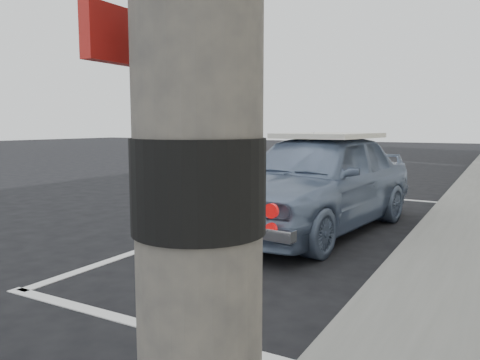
# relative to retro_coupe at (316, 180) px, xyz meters

# --- Properties ---
(ground) EXTENTS (80.00, 80.00, 0.00)m
(ground) POSITION_rel_retro_coupe_xyz_m (-0.48, -3.17, -0.70)
(ground) COLOR black
(ground) RESTS_ON ground
(pline_rear) EXTENTS (3.00, 0.12, 0.01)m
(pline_rear) POSITION_rel_retro_coupe_xyz_m (0.02, -3.67, -0.70)
(pline_rear) COLOR silver
(pline_rear) RESTS_ON ground
(pline_front) EXTENTS (3.00, 0.12, 0.01)m
(pline_front) POSITION_rel_retro_coupe_xyz_m (0.02, 3.33, -0.70)
(pline_front) COLOR silver
(pline_front) RESTS_ON ground
(pline_side) EXTENTS (0.12, 7.00, 0.01)m
(pline_side) POSITION_rel_retro_coupe_xyz_m (-1.38, -0.17, -0.70)
(pline_side) COLOR silver
(pline_side) RESTS_ON ground
(retro_coupe) EXTENTS (2.10, 4.25, 1.39)m
(retro_coupe) POSITION_rel_retro_coupe_xyz_m (0.00, 0.00, 0.00)
(retro_coupe) COLOR slate
(retro_coupe) RESTS_ON ground
(cat) EXTENTS (0.27, 0.40, 0.23)m
(cat) POSITION_rel_retro_coupe_xyz_m (-0.26, -1.75, -0.60)
(cat) COLOR #6E5F54
(cat) RESTS_ON ground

